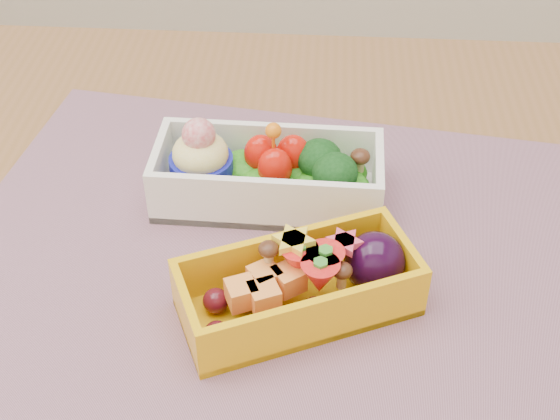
# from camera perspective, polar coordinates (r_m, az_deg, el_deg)

# --- Properties ---
(table) EXTENTS (1.20, 0.80, 0.75)m
(table) POSITION_cam_1_polar(r_m,az_deg,el_deg) (0.66, 1.60, -11.41)
(table) COLOR brown
(table) RESTS_ON ground
(placemat) EXTENTS (0.55, 0.45, 0.00)m
(placemat) POSITION_cam_1_polar(r_m,az_deg,el_deg) (0.61, -0.74, -3.02)
(placemat) COLOR gray
(placemat) RESTS_ON table
(bento_white) EXTENTS (0.19, 0.09, 0.08)m
(bento_white) POSITION_cam_1_polar(r_m,az_deg,el_deg) (0.64, -0.99, 2.71)
(bento_white) COLOR white
(bento_white) RESTS_ON placemat
(bento_yellow) EXTENTS (0.19, 0.14, 0.06)m
(bento_yellow) POSITION_cam_1_polar(r_m,az_deg,el_deg) (0.55, 1.78, -5.64)
(bento_yellow) COLOR #E8A90B
(bento_yellow) RESTS_ON placemat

